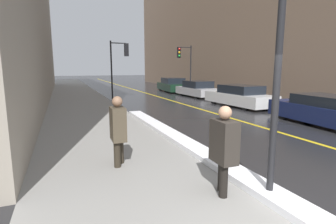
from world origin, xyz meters
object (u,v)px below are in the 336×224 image
Objects in this scene: lamp_post at (280,32)px; parked_car_navy at (325,111)px; parked_car_dark_green at (172,85)px; traffic_light_far at (184,59)px; pedestrian_trailing at (224,146)px; parked_car_silver at (197,89)px; parked_car_white at (239,96)px; traffic_light_near at (120,58)px; pedestrian_in_glasses at (118,128)px.

lamp_post reaches higher than parked_car_navy.
lamp_post is at bearing 166.82° from parked_car_dark_green.
traffic_light_far reaches higher than parked_car_navy.
lamp_post is 21.47m from parked_car_dark_green.
pedestrian_trailing is (-7.31, -17.01, -2.12)m from traffic_light_far.
traffic_light_far is at bearing 158.16° from pedestrian_trailing.
traffic_light_far reaches higher than pedestrian_trailing.
pedestrian_trailing is at bearing 150.84° from parked_car_silver.
parked_car_white is (-0.00, -7.84, -2.43)m from traffic_light_far.
lamp_post is 7.88m from parked_car_navy.
traffic_light_near is (0.69, 15.56, 0.15)m from lamp_post.
lamp_post reaches higher than parked_car_dark_green.
pedestrian_trailing is at bearing 138.50° from parked_car_white.
parked_car_dark_green is (8.91, 17.70, -0.29)m from pedestrian_in_glasses.
parked_car_dark_green is (0.15, 10.66, 0.03)m from parked_car_white.
parked_car_navy is at bearing -62.10° from traffic_light_near.
parked_car_navy is (8.63, 1.32, -0.34)m from pedestrian_in_glasses.
pedestrian_in_glasses is (-1.46, 2.14, 0.01)m from pedestrian_trailing.
pedestrian_in_glasses is 11.25m from parked_car_white.
parked_car_silver is at bearing 2.76° from parked_car_navy.
pedestrian_trailing is 0.34× the size of parked_car_navy.
parked_car_white is at bearing 130.18° from pedestrian_in_glasses.
traffic_light_far is 17.40m from pedestrian_in_glasses.
traffic_light_far reaches higher than pedestrian_in_glasses.
parked_car_navy is (6.46, 3.88, -2.28)m from lamp_post.
lamp_post reaches higher than traffic_light_far.
traffic_light_near reaches higher than parked_car_dark_green.
lamp_post is at bearing 60.53° from pedestrian_trailing.
pedestrian_in_glasses is at bearing 130.27° from lamp_post.
lamp_post is at bearing 75.08° from traffic_light_far.
parked_car_silver is at bearing 146.23° from pedestrian_in_glasses.
traffic_light_near is 0.87× the size of parked_car_navy.
traffic_light_near reaches higher than parked_car_white.
pedestrian_trailing reaches higher than parked_car_silver.
traffic_light_far is 0.99× the size of parked_car_silver.
parked_car_navy is at bearing 95.23° from traffic_light_far.
traffic_light_near is at bearing 169.01° from pedestrian_in_glasses.
pedestrian_trailing reaches higher than parked_car_dark_green.
pedestrian_in_glasses is at bearing 103.26° from parked_car_navy.
traffic_light_near is 0.85× the size of parked_car_dark_green.
pedestrian_in_glasses reaches higher than parked_car_dark_green.
parked_car_silver is (8.99, 12.75, -0.32)m from pedestrian_in_glasses.
pedestrian_in_glasses is at bearing 142.48° from parked_car_silver.
traffic_light_near is 0.99× the size of parked_car_silver.
traffic_light_near reaches higher than pedestrian_in_glasses.
pedestrian_in_glasses is 0.39× the size of parked_car_silver.
pedestrian_trailing reaches higher than parked_car_white.
pedestrian_in_glasses reaches higher than parked_car_navy.
parked_car_navy is 16.38m from parked_car_dark_green.
parked_car_silver is (6.13, -0.25, -2.42)m from traffic_light_near.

